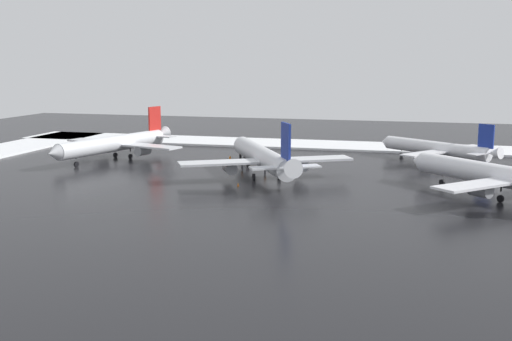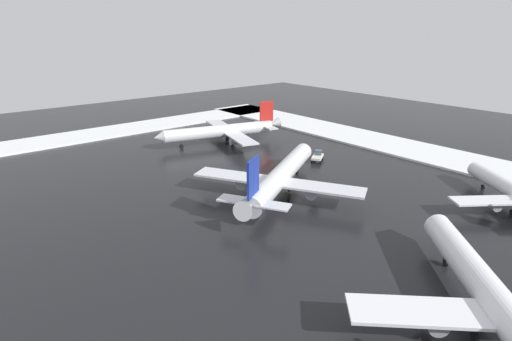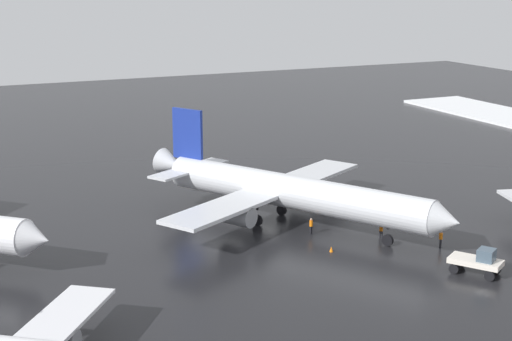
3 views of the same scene
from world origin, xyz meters
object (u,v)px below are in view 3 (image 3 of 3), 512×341
at_px(ground_crew_beside_wing, 441,238).
at_px(traffic_cone_near_nose, 268,198).
at_px(pushback_tug, 478,261).
at_px(airplane_far_rear, 287,191).
at_px(ground_crew_mid_apron, 381,230).
at_px(traffic_cone_mid_line, 331,249).
at_px(ground_crew_by_nose_gear, 311,225).

bearing_deg(ground_crew_beside_wing, traffic_cone_near_nose, -13.88).
relative_size(pushback_tug, traffic_cone_near_nose, 9.21).
bearing_deg(ground_crew_beside_wing, airplane_far_rear, 3.89).
bearing_deg(ground_crew_mid_apron, pushback_tug, 38.77).
bearing_deg(traffic_cone_mid_line, ground_crew_by_nose_gear, 81.74).
relative_size(airplane_far_rear, pushback_tug, 6.78).
height_order(ground_crew_by_nose_gear, ground_crew_mid_apron, same).
distance_m(ground_crew_by_nose_gear, traffic_cone_mid_line, 5.62).
height_order(ground_crew_by_nose_gear, ground_crew_beside_wing, same).
xyz_separation_m(ground_crew_by_nose_gear, traffic_cone_near_nose, (1.38, 12.97, -0.70)).
xyz_separation_m(ground_crew_beside_wing, traffic_cone_mid_line, (-10.41, 3.42, -0.70)).
bearing_deg(pushback_tug, ground_crew_mid_apron, 159.37).
relative_size(ground_crew_mid_apron, traffic_cone_near_nose, 3.11).
bearing_deg(airplane_far_rear, ground_crew_beside_wing, 9.16).
xyz_separation_m(airplane_far_rear, traffic_cone_mid_line, (-0.09, -9.62, -3.42)).
height_order(ground_crew_beside_wing, ground_crew_mid_apron, same).
bearing_deg(pushback_tug, ground_crew_beside_wing, 136.16).
distance_m(ground_crew_mid_apron, traffic_cone_near_nose, 17.86).
height_order(airplane_far_rear, traffic_cone_near_nose, airplane_far_rear).
bearing_deg(traffic_cone_near_nose, ground_crew_by_nose_gear, -96.07).
bearing_deg(airplane_far_rear, ground_crew_mid_apron, 7.97).
relative_size(ground_crew_mid_apron, traffic_cone_mid_line, 3.11).
height_order(pushback_tug, ground_crew_mid_apron, pushback_tug).
bearing_deg(airplane_far_rear, traffic_cone_mid_line, -29.75).
bearing_deg(ground_crew_by_nose_gear, traffic_cone_mid_line, -38.17).
bearing_deg(traffic_cone_near_nose, ground_crew_beside_wing, -69.41).
distance_m(airplane_far_rear, ground_crew_beside_wing, 16.85).
distance_m(traffic_cone_near_nose, traffic_cone_mid_line, 18.62).
bearing_deg(pushback_tug, traffic_cone_near_nose, 160.70).
xyz_separation_m(ground_crew_by_nose_gear, ground_crew_mid_apron, (5.70, -4.35, 0.00)).
height_order(airplane_far_rear, traffic_cone_mid_line, airplane_far_rear).
bearing_deg(ground_crew_mid_apron, traffic_cone_near_nose, -138.99).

